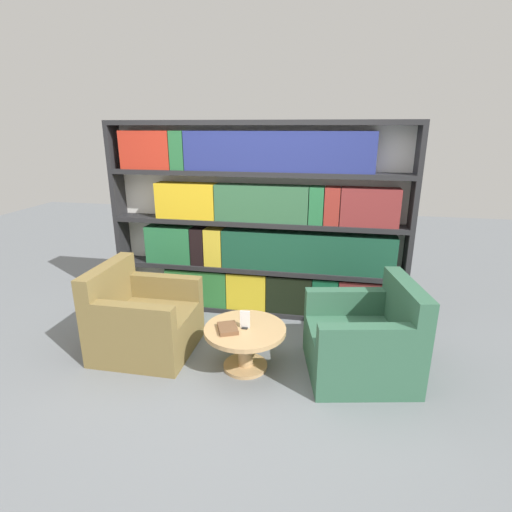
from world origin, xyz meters
name	(u,v)px	position (x,y,z in m)	size (l,w,h in m)	color
ground_plane	(229,373)	(0.00, 0.00, 0.00)	(14.00, 14.00, 0.00)	slate
bookshelf	(261,225)	(0.05, 1.26, 1.02)	(3.20, 0.30, 2.09)	silver
armchair_left	(143,322)	(-0.89, 0.23, 0.29)	(0.85, 0.81, 0.83)	olive
armchair_right	(364,342)	(1.13, 0.24, 0.29)	(0.99, 0.96, 0.83)	#336047
coffee_table	(245,339)	(0.12, 0.12, 0.28)	(0.71, 0.71, 0.39)	tan
table_sign	(245,321)	(0.12, 0.12, 0.46)	(0.09, 0.06, 0.16)	black
stray_book	(228,328)	(-0.01, 0.04, 0.41)	(0.22, 0.25, 0.04)	brown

